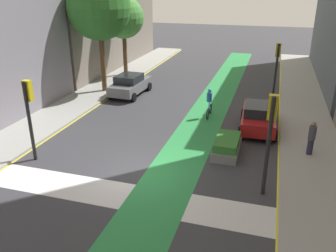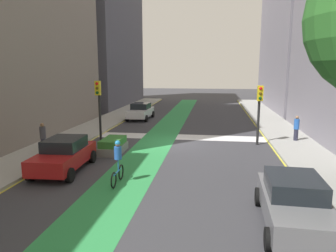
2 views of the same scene
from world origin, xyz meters
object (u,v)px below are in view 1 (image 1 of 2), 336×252
car_red_right_far (258,117)px  cyclist_in_lane (209,102)px  street_tree_near (99,8)px  traffic_signal_near_right (270,127)px  median_planter (227,146)px  pedestrian_sidewalk_right_a (312,138)px  traffic_signal_far_right (277,60)px  traffic_signal_near_left (29,105)px  street_tree_far (123,18)px  car_grey_left_far (130,84)px

car_red_right_far → cyclist_in_lane: bearing=157.7°
car_red_right_far → street_tree_near: size_ratio=0.52×
traffic_signal_near_right → median_planter: size_ratio=1.74×
cyclist_in_lane → pedestrian_sidewalk_right_a: size_ratio=1.12×
car_red_right_far → cyclist_in_lane: 3.30m
pedestrian_sidewalk_right_a → median_planter: size_ratio=0.71×
traffic_signal_far_right → car_red_right_far: 7.19m
traffic_signal_near_left → street_tree_far: bearing=98.0°
car_grey_left_far → car_red_right_far: bearing=-23.6°
traffic_signal_near_left → traffic_signal_far_right: traffic_signal_far_right is taller
traffic_signal_far_right → pedestrian_sidewalk_right_a: size_ratio=2.34×
cyclist_in_lane → street_tree_far: bearing=138.2°
traffic_signal_near_right → pedestrian_sidewalk_right_a: traffic_signal_near_right is taller
median_planter → pedestrian_sidewalk_right_a: bearing=12.5°
street_tree_far → cyclist_in_lane: bearing=-41.8°
median_planter → traffic_signal_far_right: bearing=79.3°
traffic_signal_near_right → street_tree_far: 20.54m
car_grey_left_far → pedestrian_sidewalk_right_a: bearing=-29.5°
traffic_signal_far_right → street_tree_near: 13.16m
car_grey_left_far → street_tree_far: (-2.59, 5.21, 4.25)m
traffic_signal_near_left → car_red_right_far: size_ratio=0.89×
pedestrian_sidewalk_right_a → street_tree_far: (-14.74, 12.09, 4.06)m
pedestrian_sidewalk_right_a → street_tree_near: (-14.31, 6.96, 5.17)m
car_red_right_far → street_tree_far: size_ratio=0.64×
car_grey_left_far → pedestrian_sidewalk_right_a: 13.97m
car_grey_left_far → cyclist_in_lane: 7.13m
traffic_signal_near_left → street_tree_near: street_tree_near is taller
car_red_right_far → median_planter: size_ratio=1.83×
traffic_signal_near_right → traffic_signal_far_right: (0.09, 13.45, -0.12)m
traffic_signal_near_right → car_grey_left_far: size_ratio=0.95×
traffic_signal_near_right → car_red_right_far: 6.90m
traffic_signal_near_right → street_tree_near: 16.73m
car_grey_left_far → pedestrian_sidewalk_right_a: size_ratio=2.58×
cyclist_in_lane → street_tree_near: bearing=161.0°
cyclist_in_lane → street_tree_near: size_ratio=0.22×
traffic_signal_near_right → street_tree_far: size_ratio=0.61×
traffic_signal_near_left → median_planter: bearing=19.7°
traffic_signal_near_left → pedestrian_sidewalk_right_a: size_ratio=2.30×
car_red_right_far → street_tree_far: 15.92m
cyclist_in_lane → street_tree_far: (-9.09, 8.12, 4.08)m
traffic_signal_far_right → median_planter: 10.90m
traffic_signal_near_right → cyclist_in_lane: (-3.68, 7.82, -1.88)m
car_red_right_far → car_grey_left_far: bearing=156.4°
traffic_signal_far_right → pedestrian_sidewalk_right_a: traffic_signal_far_right is taller
traffic_signal_far_right → street_tree_far: street_tree_far is taller
traffic_signal_near_right → cyclist_in_lane: 8.84m
traffic_signal_far_right → street_tree_near: street_tree_near is taller
pedestrian_sidewalk_right_a → street_tree_far: bearing=140.6°
car_red_right_far → median_planter: (-1.26, -3.57, -0.40)m
car_grey_left_far → street_tree_near: bearing=178.0°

